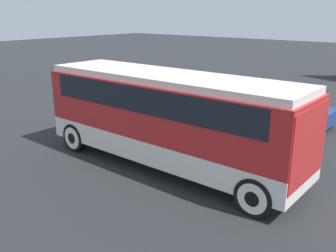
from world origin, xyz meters
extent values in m
plane|color=#26282B|center=(0.00, 0.00, 0.00)|extent=(120.00, 120.00, 0.00)
cube|color=silver|center=(0.00, 0.00, 0.84)|extent=(9.41, 2.49, 0.76)
cube|color=red|center=(0.00, 0.00, 2.11)|extent=(9.41, 2.49, 1.77)
cube|color=black|center=(0.00, 0.00, 2.54)|extent=(8.28, 2.53, 0.80)
cube|color=silver|center=(0.00, 0.00, 3.10)|extent=(9.23, 2.29, 0.22)
cube|color=red|center=(4.56, 0.00, 1.85)|extent=(0.36, 2.39, 2.03)
cylinder|color=black|center=(3.84, -1.14, 0.54)|extent=(1.08, 0.28, 1.08)
cylinder|color=silver|center=(3.84, -1.14, 0.54)|extent=(0.84, 0.30, 0.84)
cylinder|color=black|center=(3.84, -1.14, 0.54)|extent=(0.41, 0.32, 0.41)
cylinder|color=black|center=(3.84, 1.14, 0.54)|extent=(1.08, 0.28, 1.08)
cylinder|color=silver|center=(3.84, 1.14, 0.54)|extent=(0.84, 0.30, 0.84)
cylinder|color=black|center=(3.84, 1.14, 0.54)|extent=(0.41, 0.32, 0.41)
cylinder|color=black|center=(-3.68, -1.14, 0.54)|extent=(1.08, 0.28, 1.08)
cylinder|color=silver|center=(-3.68, -1.14, 0.54)|extent=(0.84, 0.30, 0.84)
cylinder|color=black|center=(-3.68, -1.14, 0.54)|extent=(0.41, 0.32, 0.41)
cylinder|color=black|center=(-3.68, 1.14, 0.54)|extent=(1.08, 0.28, 1.08)
cylinder|color=silver|center=(-3.68, 1.14, 0.54)|extent=(0.84, 0.30, 0.84)
cylinder|color=black|center=(-3.68, 1.14, 0.54)|extent=(0.41, 0.32, 0.41)
cube|color=navy|center=(0.85, 7.68, 0.57)|extent=(4.63, 1.72, 0.65)
cube|color=black|center=(0.67, 7.68, 1.20)|extent=(2.41, 1.55, 0.60)
cylinder|color=black|center=(2.71, 6.91, 0.33)|extent=(0.66, 0.22, 0.66)
cylinder|color=black|center=(2.71, 6.91, 0.33)|extent=(0.25, 0.26, 0.25)
cylinder|color=black|center=(2.71, 8.45, 0.33)|extent=(0.66, 0.22, 0.66)
cylinder|color=black|center=(2.71, 8.45, 0.33)|extent=(0.25, 0.26, 0.25)
cylinder|color=black|center=(-1.00, 6.91, 0.33)|extent=(0.66, 0.22, 0.66)
cylinder|color=black|center=(-1.00, 6.91, 0.33)|extent=(0.25, 0.26, 0.25)
cylinder|color=black|center=(-1.00, 8.45, 0.33)|extent=(0.66, 0.22, 0.66)
cylinder|color=black|center=(-1.00, 8.45, 0.33)|extent=(0.25, 0.26, 0.25)
cube|color=#7A6B5B|center=(-4.75, 6.44, 0.55)|extent=(4.23, 1.87, 0.63)
cube|color=black|center=(-4.92, 6.44, 1.14)|extent=(2.20, 1.68, 0.55)
cylinder|color=black|center=(-3.07, 5.60, 0.31)|extent=(0.62, 0.22, 0.62)
cylinder|color=black|center=(-3.07, 5.60, 0.31)|extent=(0.24, 0.26, 0.24)
cylinder|color=black|center=(-3.07, 7.29, 0.31)|extent=(0.62, 0.22, 0.62)
cylinder|color=black|center=(-3.07, 7.29, 0.31)|extent=(0.24, 0.26, 0.24)
cylinder|color=black|center=(-6.43, 5.60, 0.31)|extent=(0.62, 0.22, 0.62)
cylinder|color=black|center=(-6.43, 5.60, 0.31)|extent=(0.24, 0.26, 0.24)
cylinder|color=black|center=(-6.43, 7.29, 0.31)|extent=(0.62, 0.22, 0.62)
cylinder|color=black|center=(-6.43, 7.29, 0.31)|extent=(0.24, 0.26, 0.24)
camera|label=1|loc=(7.67, -9.26, 5.13)|focal=40.00mm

